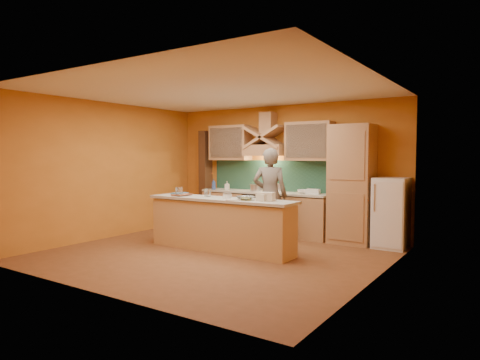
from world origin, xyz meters
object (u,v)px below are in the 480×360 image
Objects in this scene: person at (270,195)px; stove at (264,213)px; mixing_bowl at (246,198)px; kitchen_scale at (227,197)px; fridge at (391,213)px.

stove is at bearing -74.16° from person.
stove is 2.16m from mixing_bowl.
fridge is at bearing 59.03° from kitchen_scale.
person is 1.21m from kitchen_scale.
stove is 2.10m from kitchen_scale.
person reaches higher than stove.
kitchen_scale is at bearing 60.95° from person.
stove is at bearing 111.49° from mixing_bowl.
mixing_bowl is (0.35, 0.04, -0.01)m from kitchen_scale.
fridge is at bearing 179.96° from person.
kitchen_scale is 0.38× the size of mixing_bowl.
mixing_bowl is at bearing -134.73° from fridge.
stove is at bearing 180.00° from fridge.
mixing_bowl reaches higher than stove.
mixing_bowl is at bearing 77.98° from person.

